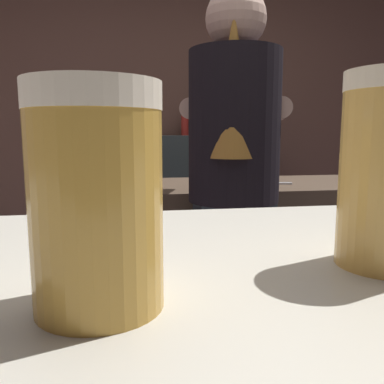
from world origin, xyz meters
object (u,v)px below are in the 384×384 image
at_px(bottle_soy, 185,124).
at_px(bottle_vinegar, 247,127).
at_px(mixing_bowl, 130,179).
at_px(knife_block, 371,161).
at_px(bartender, 233,182).
at_px(pint_glass_far, 97,198).
at_px(bottle_hot_sauce, 233,126).
at_px(bottle_olive_oil, 209,124).
at_px(chefs_knife, 267,183).

height_order(bottle_soy, bottle_vinegar, bottle_soy).
height_order(mixing_bowl, bottle_soy, bottle_soy).
bearing_deg(mixing_bowl, knife_block, -3.33).
bearing_deg(knife_block, bartender, -153.69).
distance_m(pint_glass_far, bottle_soy, 3.13).
bearing_deg(bottle_hot_sauce, bottle_olive_oil, -166.24).
bearing_deg(bottle_olive_oil, knife_block, -66.53).
bearing_deg(bartender, knife_block, -44.52).
distance_m(knife_block, bottle_olive_oil, 1.47).
relative_size(bartender, bottle_vinegar, 9.41).
height_order(bottle_olive_oil, bottle_vinegar, bottle_olive_oil).
relative_size(bottle_olive_oil, bottle_soy, 0.99).
relative_size(pint_glass_far, bottle_olive_oil, 0.54).
xyz_separation_m(mixing_bowl, bottle_soy, (0.47, 1.39, 0.30)).
height_order(mixing_bowl, bottle_olive_oil, bottle_olive_oil).
distance_m(bottle_olive_oil, bottle_hot_sauce, 0.23).
distance_m(knife_block, bottle_vinegar, 1.36).
bearing_deg(pint_glass_far, mixing_bowl, 89.14).
distance_m(pint_glass_far, bottle_hot_sauce, 3.14).
bearing_deg(pint_glass_far, bottle_vinegar, 71.34).
distance_m(bottle_hot_sauce, bottle_vinegar, 0.12).
bearing_deg(bottle_olive_oil, mixing_bowl, -117.32).
bearing_deg(bartender, bottle_hot_sauce, 4.10).
bearing_deg(pint_glass_far, bottle_hot_sauce, 73.40).
distance_m(chefs_knife, bottle_soy, 1.52).
xyz_separation_m(mixing_bowl, chefs_knife, (0.67, -0.08, -0.02)).
distance_m(chefs_knife, bottle_hot_sauce, 1.44).
relative_size(bartender, chefs_knife, 6.91).
bearing_deg(bartender, chefs_knife, -15.63).
xyz_separation_m(knife_block, pint_glass_far, (-1.25, -1.62, 0.11)).
bearing_deg(mixing_bowl, bottle_vinegar, 52.26).
bearing_deg(bottle_soy, bottle_olive_oil, -37.19).
xyz_separation_m(bartender, bottle_olive_oil, (0.26, 1.75, 0.26)).
height_order(pint_glass_far, bottle_olive_oil, bottle_olive_oil).
bearing_deg(pint_glass_far, knife_block, 52.27).
xyz_separation_m(pint_glass_far, bottle_olive_oil, (0.68, 2.95, 0.11)).
bearing_deg(bottle_hot_sauce, bottle_vinegar, -32.69).
relative_size(chefs_knife, bottle_vinegar, 1.36).
bearing_deg(chefs_knife, mixing_bowl, -174.49).
bearing_deg(bottle_hot_sauce, chefs_knife, -98.27).
bearing_deg(bottle_olive_oil, bartender, -98.62).
height_order(bartender, chefs_knife, bartender).
relative_size(bottle_soy, bottle_vinegar, 1.40).
bearing_deg(mixing_bowl, bottle_olive_oil, 62.68).
bearing_deg(knife_block, bottle_vinegar, 101.13).
bearing_deg(chefs_knife, pint_glass_far, -100.77).
height_order(bartender, bottle_hot_sauce, bartender).
relative_size(mixing_bowl, bottle_vinegar, 1.09).
height_order(mixing_bowl, bottle_hot_sauce, bottle_hot_sauce).
distance_m(bartender, chefs_knife, 0.50).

